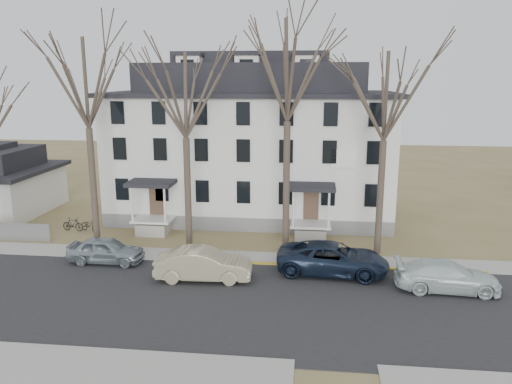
# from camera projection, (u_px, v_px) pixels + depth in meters

# --- Properties ---
(ground) EXTENTS (120.00, 120.00, 0.00)m
(ground) POSITION_uv_depth(u_px,v_px,m) (250.00, 326.00, 21.13)
(ground) COLOR olive
(ground) RESTS_ON ground
(main_road) EXTENTS (120.00, 10.00, 0.04)m
(main_road) POSITION_uv_depth(u_px,v_px,m) (255.00, 305.00, 23.07)
(main_road) COLOR #27272A
(main_road) RESTS_ON ground
(far_sidewalk) EXTENTS (120.00, 2.00, 0.08)m
(far_sidewalk) POSITION_uv_depth(u_px,v_px,m) (267.00, 259.00, 28.88)
(far_sidewalk) COLOR #A09F97
(far_sidewalk) RESTS_ON ground
(near_sidewalk_left) EXTENTS (20.00, 5.00, 0.08)m
(near_sidewalk_left) POSITION_uv_depth(u_px,v_px,m) (1.00, 384.00, 17.15)
(near_sidewalk_left) COLOR #A09F97
(near_sidewalk_left) RESTS_ON ground
(yellow_curb) EXTENTS (14.00, 0.25, 0.06)m
(yellow_curb) POSITION_uv_depth(u_px,v_px,m) (355.00, 269.00, 27.47)
(yellow_curb) COLOR gold
(yellow_curb) RESTS_ON ground
(boarding_house) EXTENTS (20.80, 12.36, 12.05)m
(boarding_house) POSITION_uv_depth(u_px,v_px,m) (252.00, 144.00, 37.52)
(boarding_house) COLOR slate
(boarding_house) RESTS_ON ground
(tree_far_left) EXTENTS (8.40, 8.40, 13.72)m
(tree_far_left) POSITION_uv_depth(u_px,v_px,m) (85.00, 76.00, 29.48)
(tree_far_left) COLOR #473B31
(tree_far_left) RESTS_ON ground
(tree_mid_left) EXTENTS (7.80, 7.80, 12.74)m
(tree_mid_left) POSITION_uv_depth(u_px,v_px,m) (185.00, 89.00, 29.00)
(tree_mid_left) COLOR #473B31
(tree_mid_left) RESTS_ON ground
(tree_center) EXTENTS (9.00, 9.00, 14.70)m
(tree_center) POSITION_uv_depth(u_px,v_px,m) (288.00, 63.00, 28.02)
(tree_center) COLOR #473B31
(tree_center) RESTS_ON ground
(tree_mid_right) EXTENTS (7.80, 7.80, 12.74)m
(tree_mid_right) POSITION_uv_depth(u_px,v_px,m) (386.00, 90.00, 27.76)
(tree_mid_right) COLOR #473B31
(tree_mid_right) RESTS_ON ground
(car_silver) EXTENTS (4.30, 1.78, 1.46)m
(car_silver) POSITION_uv_depth(u_px,v_px,m) (106.00, 251.00, 28.14)
(car_silver) COLOR #8D9BA4
(car_silver) RESTS_ON ground
(car_tan) EXTENTS (5.06, 2.02, 1.64)m
(car_tan) POSITION_uv_depth(u_px,v_px,m) (203.00, 265.00, 25.76)
(car_tan) COLOR tan
(car_tan) RESTS_ON ground
(car_navy) EXTENTS (6.12, 3.21, 1.64)m
(car_navy) POSITION_uv_depth(u_px,v_px,m) (333.00, 259.00, 26.58)
(car_navy) COLOR #162134
(car_navy) RESTS_ON ground
(car_white) EXTENTS (5.06, 2.19, 1.45)m
(car_white) POSITION_uv_depth(u_px,v_px,m) (447.00, 277.00, 24.46)
(car_white) COLOR silver
(car_white) RESTS_ON ground
(bicycle_left) EXTENTS (1.80, 1.36, 0.91)m
(bicycle_left) POSITION_uv_depth(u_px,v_px,m) (90.00, 226.00, 33.77)
(bicycle_left) COLOR black
(bicycle_left) RESTS_ON ground
(bicycle_right) EXTENTS (1.59, 0.63, 0.93)m
(bicycle_right) POSITION_uv_depth(u_px,v_px,m) (73.00, 225.00, 33.97)
(bicycle_right) COLOR black
(bicycle_right) RESTS_ON ground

